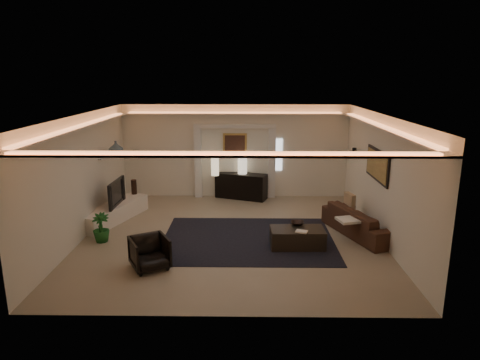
{
  "coord_description": "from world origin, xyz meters",
  "views": [
    {
      "loc": [
        0.35,
        -9.63,
        3.8
      ],
      "look_at": [
        0.2,
        0.6,
        1.25
      ],
      "focal_mm": 31.93,
      "sensor_mm": 36.0,
      "label": 1
    }
  ],
  "objects_px": {
    "coffee_table": "(297,238)",
    "console": "(241,186)",
    "sofa": "(361,222)",
    "armchair": "(150,253)"
  },
  "relations": [
    {
      "from": "sofa",
      "to": "coffee_table",
      "type": "bearing_deg",
      "value": 94.74
    },
    {
      "from": "sofa",
      "to": "armchair",
      "type": "height_order",
      "value": "armchair"
    },
    {
      "from": "console",
      "to": "sofa",
      "type": "distance_m",
      "value": 4.26
    },
    {
      "from": "console",
      "to": "armchair",
      "type": "distance_m",
      "value": 5.31
    },
    {
      "from": "console",
      "to": "coffee_table",
      "type": "distance_m",
      "value": 4.09
    },
    {
      "from": "coffee_table",
      "to": "console",
      "type": "bearing_deg",
      "value": 107.05
    },
    {
      "from": "coffee_table",
      "to": "sofa",
      "type": "bearing_deg",
      "value": 24.12
    },
    {
      "from": "console",
      "to": "sofa",
      "type": "bearing_deg",
      "value": -25.6
    },
    {
      "from": "console",
      "to": "armchair",
      "type": "bearing_deg",
      "value": -88.92
    },
    {
      "from": "sofa",
      "to": "coffee_table",
      "type": "relative_size",
      "value": 1.87
    }
  ]
}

